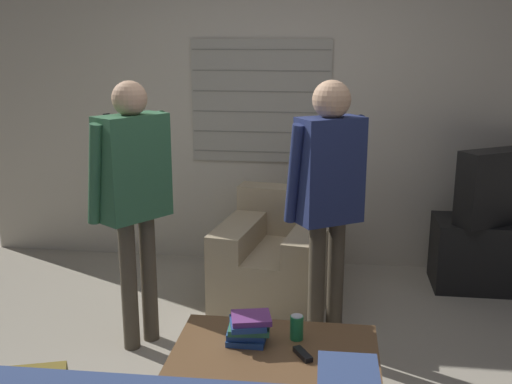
{
  "coord_description": "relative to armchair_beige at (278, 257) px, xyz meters",
  "views": [
    {
      "loc": [
        0.43,
        -2.87,
        1.87
      ],
      "look_at": [
        -0.02,
        0.49,
        1.0
      ],
      "focal_mm": 42.0,
      "sensor_mm": 36.0,
      "label": 1
    }
  ],
  "objects": [
    {
      "name": "wall_back",
      "position": [
        -0.05,
        0.78,
        0.97
      ],
      "size": [
        5.2,
        0.08,
        2.55
      ],
      "color": "beige",
      "rests_on": "ground_plane"
    },
    {
      "name": "coffee_table",
      "position": [
        0.14,
        -1.55,
        0.07
      ],
      "size": [
        0.99,
        0.66,
        0.42
      ],
      "color": "brown",
      "rests_on": "ground_plane"
    },
    {
      "name": "person_left_standing",
      "position": [
        -0.79,
        -0.81,
        0.73
      ],
      "size": [
        0.58,
        0.79,
        1.64
      ],
      "rotation": [
        0.0,
        0.0,
        0.96
      ],
      "color": "#4C4233",
      "rests_on": "ground_plane"
    },
    {
      "name": "tv_stand",
      "position": [
        1.68,
        0.39,
        -0.04
      ],
      "size": [
        1.01,
        0.45,
        0.54
      ],
      "color": "black",
      "rests_on": "ground_plane"
    },
    {
      "name": "book_stack",
      "position": [
        -0.0,
        -1.48,
        0.18
      ],
      "size": [
        0.23,
        0.21,
        0.14
      ],
      "color": "#284C89",
      "rests_on": "coffee_table"
    },
    {
      "name": "person_right_standing",
      "position": [
        0.36,
        -0.71,
        0.73
      ],
      "size": [
        0.48,
        0.81,
        1.65
      ],
      "rotation": [
        0.0,
        0.0,
        0.57
      ],
      "color": "#4C4233",
      "rests_on": "ground_plane"
    },
    {
      "name": "armchair_beige",
      "position": [
        0.0,
        0.0,
        0.0
      ],
      "size": [
        0.89,
        1.0,
        0.77
      ],
      "rotation": [
        0.0,
        0.0,
        2.99
      ],
      "color": "tan",
      "rests_on": "ground_plane"
    },
    {
      "name": "spare_remote",
      "position": [
        0.27,
        -1.58,
        0.12
      ],
      "size": [
        0.1,
        0.13,
        0.02
      ],
      "rotation": [
        0.0,
        0.0,
        0.55
      ],
      "color": "black",
      "rests_on": "coffee_table"
    },
    {
      "name": "soda_can",
      "position": [
        0.23,
        -1.42,
        0.17
      ],
      "size": [
        0.07,
        0.07,
        0.13
      ],
      "color": "#238E47",
      "rests_on": "coffee_table"
    },
    {
      "name": "tv",
      "position": [
        1.67,
        0.4,
        0.5
      ],
      "size": [
        0.82,
        0.61,
        0.55
      ],
      "rotation": [
        0.0,
        0.0,
        3.69
      ],
      "color": "black",
      "rests_on": "tv_stand"
    }
  ]
}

